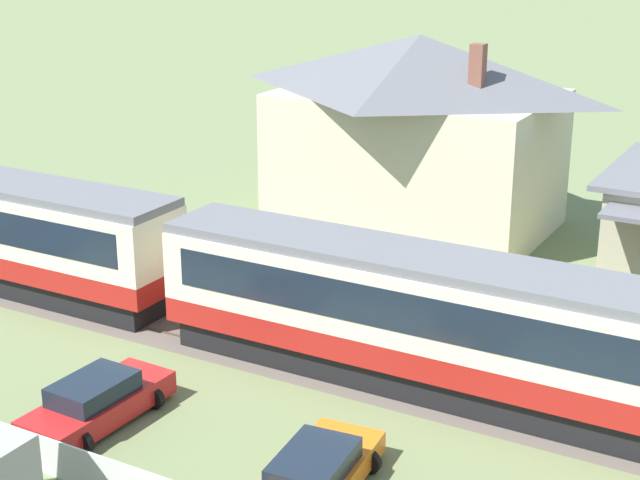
{
  "coord_description": "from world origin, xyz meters",
  "views": [
    {
      "loc": [
        5.23,
        -25.1,
        13.57
      ],
      "look_at": [
        -11.21,
        4.08,
        2.15
      ],
      "focal_mm": 55.0,
      "sensor_mm": 36.0,
      "label": 1
    }
  ],
  "objects_px": {
    "parked_car_red": "(97,402)",
    "parked_car_orange": "(315,475)",
    "station_house_grey_roof": "(417,130)",
    "passenger_train": "(451,320)",
    "yard_tree_1": "(436,99)"
  },
  "relations": [
    {
      "from": "parked_car_red",
      "to": "parked_car_orange",
      "type": "xyz_separation_m",
      "value": [
        7.02,
        -0.16,
        -0.05
      ]
    },
    {
      "from": "parked_car_red",
      "to": "station_house_grey_roof",
      "type": "bearing_deg",
      "value": 0.91
    },
    {
      "from": "station_house_grey_roof",
      "to": "parked_car_orange",
      "type": "distance_m",
      "value": 22.05
    },
    {
      "from": "passenger_train",
      "to": "station_house_grey_roof",
      "type": "xyz_separation_m",
      "value": [
        -7.38,
        14.07,
        2.07
      ]
    },
    {
      "from": "station_house_grey_roof",
      "to": "parked_car_orange",
      "type": "bearing_deg",
      "value": -72.13
    },
    {
      "from": "parked_car_orange",
      "to": "yard_tree_1",
      "type": "distance_m",
      "value": 23.66
    },
    {
      "from": "station_house_grey_roof",
      "to": "parked_car_orange",
      "type": "xyz_separation_m",
      "value": [
        6.66,
        -20.68,
        -3.79
      ]
    },
    {
      "from": "parked_car_red",
      "to": "parked_car_orange",
      "type": "bearing_deg",
      "value": -89.44
    },
    {
      "from": "station_house_grey_roof",
      "to": "parked_car_red",
      "type": "bearing_deg",
      "value": -90.99
    },
    {
      "from": "parked_car_red",
      "to": "yard_tree_1",
      "type": "xyz_separation_m",
      "value": [
        0.53,
        22.04,
        4.88
      ]
    },
    {
      "from": "yard_tree_1",
      "to": "passenger_train",
      "type": "bearing_deg",
      "value": -65.2
    },
    {
      "from": "station_house_grey_roof",
      "to": "yard_tree_1",
      "type": "relative_size",
      "value": 1.62
    },
    {
      "from": "parked_car_red",
      "to": "yard_tree_1",
      "type": "relative_size",
      "value": 0.61
    },
    {
      "from": "station_house_grey_roof",
      "to": "yard_tree_1",
      "type": "bearing_deg",
      "value": 83.57
    },
    {
      "from": "passenger_train",
      "to": "yard_tree_1",
      "type": "distance_m",
      "value": 17.49
    }
  ]
}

